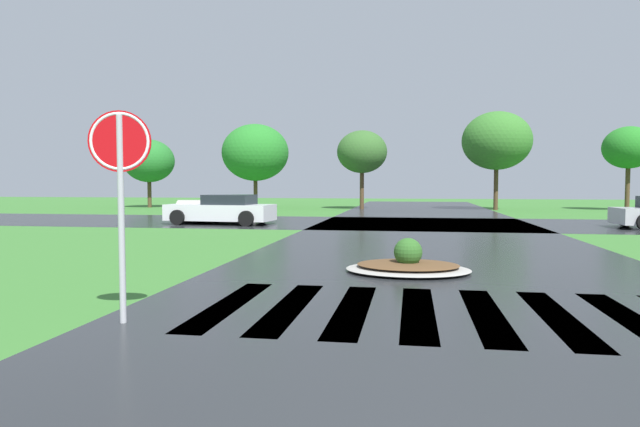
{
  "coord_description": "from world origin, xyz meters",
  "views": [
    {
      "loc": [
        -0.55,
        -2.81,
        1.76
      ],
      "look_at": [
        -2.74,
        10.4,
        1.02
      ],
      "focal_mm": 31.03,
      "sensor_mm": 36.0,
      "label": 1
    }
  ],
  "objects_px": {
    "median_island": "(408,265)",
    "drainage_pipe_stack": "(216,211)",
    "stop_sign": "(120,166)",
    "car_blue_compact": "(222,210)"
  },
  "relations": [
    {
      "from": "median_island",
      "to": "drainage_pipe_stack",
      "type": "distance_m",
      "value": 15.72
    },
    {
      "from": "stop_sign",
      "to": "drainage_pipe_stack",
      "type": "xyz_separation_m",
      "value": [
        -5.22,
        17.67,
        -1.49
      ]
    },
    {
      "from": "car_blue_compact",
      "to": "drainage_pipe_stack",
      "type": "xyz_separation_m",
      "value": [
        -0.79,
        1.46,
        -0.11
      ]
    },
    {
      "from": "stop_sign",
      "to": "drainage_pipe_stack",
      "type": "distance_m",
      "value": 18.48
    },
    {
      "from": "drainage_pipe_stack",
      "to": "median_island",
      "type": "bearing_deg",
      "value": -56.27
    },
    {
      "from": "median_island",
      "to": "stop_sign",
      "type": "bearing_deg",
      "value": -127.37
    },
    {
      "from": "stop_sign",
      "to": "median_island",
      "type": "bearing_deg",
      "value": 35.83
    },
    {
      "from": "median_island",
      "to": "car_blue_compact",
      "type": "height_order",
      "value": "car_blue_compact"
    },
    {
      "from": "car_blue_compact",
      "to": "drainage_pipe_stack",
      "type": "bearing_deg",
      "value": -57.06
    },
    {
      "from": "stop_sign",
      "to": "median_island",
      "type": "xyz_separation_m",
      "value": [
        3.51,
        4.6,
        -1.84
      ]
    }
  ]
}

